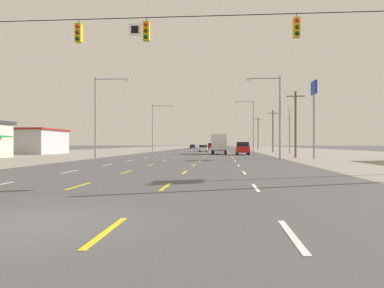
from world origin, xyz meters
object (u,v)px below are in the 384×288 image
(streetlight_left_row_0, at_px, (99,111))
(sedan_far_left_far, at_px, (193,146))
(pole_sign_right_row_2, at_px, (290,119))
(streetlight_right_row_1, at_px, (252,123))
(streetlight_left_row_1, at_px, (155,124))
(sedan_center_turn_mid, at_px, (203,148))
(suv_center_turn_midfar, at_px, (211,146))
(streetlight_right_row_0, at_px, (276,111))
(suv_far_right_nearest, at_px, (242,148))
(box_truck_inner_right_near, at_px, (219,143))
(pole_sign_right_row_1, at_px, (314,100))

(streetlight_left_row_0, bearing_deg, sedan_far_left_far, 88.24)
(pole_sign_right_row_2, bearing_deg, streetlight_right_row_1, 117.12)
(sedan_far_left_far, xyz_separation_m, streetlight_right_row_1, (16.61, -61.17, 5.17))
(sedan_far_left_far, height_order, streetlight_left_row_1, streetlight_left_row_1)
(sedan_center_turn_mid, bearing_deg, suv_center_turn_midfar, 89.93)
(streetlight_right_row_0, xyz_separation_m, streetlight_left_row_1, (-19.44, 34.42, 0.45))
(sedan_far_left_far, bearing_deg, streetlight_right_row_0, -80.16)
(suv_far_right_nearest, bearing_deg, sedan_center_turn_mid, 107.46)
(pole_sign_right_row_2, height_order, streetlight_right_row_0, streetlight_right_row_0)
(pole_sign_right_row_2, bearing_deg, suv_center_turn_midfar, 102.56)
(suv_far_right_nearest, relative_size, streetlight_left_row_0, 0.53)
(box_truck_inner_right_near, distance_m, streetlight_right_row_1, 15.57)
(suv_center_turn_midfar, xyz_separation_m, streetlight_right_row_0, (9.83, -92.73, 4.18))
(suv_far_right_nearest, relative_size, sedan_center_turn_mid, 1.09)
(pole_sign_right_row_2, height_order, streetlight_left_row_0, streetlight_left_row_0)
(sedan_far_left_far, relative_size, streetlight_right_row_0, 0.50)
(sedan_center_turn_mid, bearing_deg, streetlight_left_row_0, -103.41)
(streetlight_right_row_0, bearing_deg, streetlight_left_row_1, 119.46)
(pole_sign_right_row_2, bearing_deg, streetlight_right_row_0, -103.27)
(suv_far_right_nearest, bearing_deg, streetlight_right_row_0, -81.22)
(suv_center_turn_midfar, bearing_deg, suv_far_right_nearest, -84.58)
(pole_sign_right_row_1, distance_m, pole_sign_right_row_2, 20.93)
(suv_far_right_nearest, distance_m, sedan_center_turn_mid, 24.03)
(sedan_far_left_far, relative_size, streetlight_left_row_0, 0.49)
(pole_sign_right_row_2, relative_size, streetlight_left_row_1, 0.81)
(box_truck_inner_right_near, height_order, streetlight_left_row_0, streetlight_left_row_0)
(pole_sign_right_row_1, relative_size, pole_sign_right_row_2, 1.12)
(streetlight_right_row_1, bearing_deg, box_truck_inner_right_near, -114.91)
(box_truck_inner_right_near, bearing_deg, suv_far_right_nearest, -43.34)
(sedan_center_turn_mid, xyz_separation_m, streetlight_left_row_0, (-9.61, -40.31, 4.57))
(suv_far_right_nearest, relative_size, streetlight_left_row_1, 0.51)
(streetlight_left_row_0, xyz_separation_m, streetlight_right_row_0, (19.51, -0.00, -0.11))
(sedan_far_left_far, bearing_deg, streetlight_left_row_1, -92.68)
(box_truck_inner_right_near, xyz_separation_m, sedan_far_left_far, (-10.28, 74.79, -1.08))
(box_truck_inner_right_near, distance_m, pole_sign_right_row_1, 21.66)
(box_truck_inner_right_near, bearing_deg, streetlight_left_row_0, -122.43)
(box_truck_inner_right_near, height_order, sedan_center_turn_mid, box_truck_inner_right_near)
(pole_sign_right_row_1, xyz_separation_m, pole_sign_right_row_2, (0.97, 20.90, -0.73))
(streetlight_left_row_0, xyz_separation_m, streetlight_left_row_1, (0.07, 34.42, 0.34))
(sedan_center_turn_mid, xyz_separation_m, streetlight_right_row_0, (9.90, -40.31, 4.45))
(streetlight_left_row_1, bearing_deg, pole_sign_right_row_1, -52.84)
(streetlight_left_row_0, bearing_deg, pole_sign_right_row_1, 6.41)
(pole_sign_right_row_1, bearing_deg, sedan_center_turn_mid, 111.07)
(suv_center_turn_midfar, relative_size, streetlight_right_row_1, 0.47)
(sedan_center_turn_mid, distance_m, pole_sign_right_row_1, 40.73)
(suv_far_right_nearest, xyz_separation_m, sedan_far_left_far, (-13.89, 78.20, -0.27))
(box_truck_inner_right_near, xyz_separation_m, streetlight_right_row_1, (6.33, 13.62, 4.09))
(sedan_far_left_far, bearing_deg, pole_sign_right_row_2, -72.90)
(box_truck_inner_right_near, distance_m, suv_center_turn_midfar, 72.02)
(suv_far_right_nearest, distance_m, box_truck_inner_right_near, 5.03)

